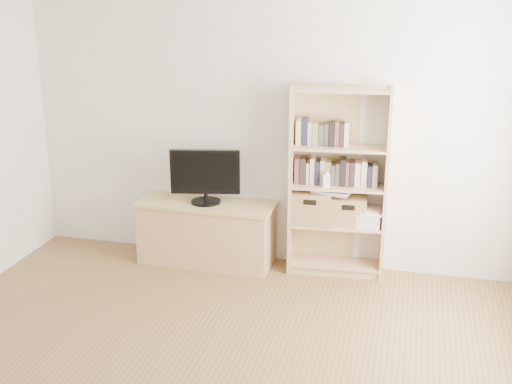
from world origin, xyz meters
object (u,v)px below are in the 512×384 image
(baby_monitor, at_px, (327,181))
(basket_right, at_px, (349,210))
(tv_stand, at_px, (207,234))
(bookshelf, at_px, (338,183))
(basket_left, at_px, (312,206))
(television, at_px, (205,177))
(laptop, at_px, (333,191))

(baby_monitor, xyz_separation_m, basket_right, (0.19, 0.10, -0.28))
(tv_stand, height_order, basket_right, basket_right)
(tv_stand, relative_size, bookshelf, 0.73)
(tv_stand, xyz_separation_m, basket_left, (0.96, 0.06, 0.33))
(baby_monitor, bearing_deg, basket_right, 22.90)
(television, bearing_deg, tv_stand, 0.00)
(television, relative_size, baby_monitor, 5.44)
(television, height_order, baby_monitor, television)
(bookshelf, height_order, laptop, bookshelf)
(tv_stand, distance_m, laptop, 1.24)
(tv_stand, bearing_deg, baby_monitor, 0.16)
(bookshelf, relative_size, television, 2.67)
(tv_stand, distance_m, basket_right, 1.32)
(television, relative_size, basket_left, 1.78)
(basket_right, distance_m, laptop, 0.23)
(baby_monitor, height_order, laptop, baby_monitor)
(television, xyz_separation_m, basket_right, (1.28, 0.08, -0.24))
(baby_monitor, distance_m, laptop, 0.14)
(basket_left, bearing_deg, basket_right, 1.28)
(baby_monitor, bearing_deg, bookshelf, 43.55)
(television, height_order, basket_right, television)
(laptop, bearing_deg, television, -163.22)
(tv_stand, xyz_separation_m, television, (0.00, 0.00, 0.55))
(television, distance_m, basket_left, 0.98)
(basket_left, bearing_deg, laptop, -3.27)
(bookshelf, xyz_separation_m, basket_right, (0.10, 0.00, -0.24))
(tv_stand, relative_size, baby_monitor, 10.55)
(tv_stand, height_order, basket_left, basket_left)
(tv_stand, xyz_separation_m, bookshelf, (1.18, 0.08, 0.56))
(laptop, bearing_deg, basket_left, -166.18)
(basket_right, bearing_deg, basket_left, -179.36)
(bookshelf, distance_m, basket_right, 0.26)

